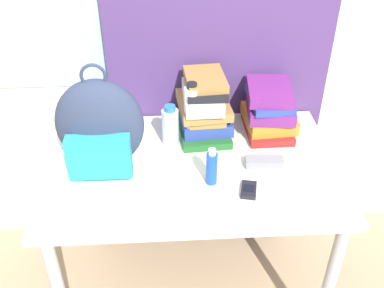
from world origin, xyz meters
TOP-DOWN VIEW (x-y plane):
  - wall_back at (-0.00, 0.84)m, footprint 6.00×0.06m
  - curtain_blue at (0.15, 0.79)m, footprint 0.99×0.04m
  - desk at (0.00, 0.38)m, footprint 1.17×0.76m
  - backpack at (-0.35, 0.39)m, footprint 0.33×0.22m
  - book_stack_left at (0.07, 0.61)m, footprint 0.24×0.30m
  - book_stack_center at (0.35, 0.61)m, footprint 0.22×0.27m
  - water_bottle at (-0.08, 0.53)m, footprint 0.07×0.07m
  - sports_bottle at (0.01, 0.53)m, footprint 0.06×0.06m
  - sunscreen_bottle at (0.07, 0.26)m, footprint 0.04×0.04m
  - cell_phone at (0.20, 0.20)m, footprint 0.07×0.10m
  - sunglasses_case at (0.29, 0.35)m, footprint 0.15×0.07m

SIDE VIEW (x-z plane):
  - desk at x=0.00m, z-range 0.28..1.04m
  - cell_phone at x=0.20m, z-range 0.76..0.77m
  - sunglasses_case at x=0.29m, z-range 0.76..0.79m
  - sunscreen_bottle at x=0.07m, z-range 0.75..0.91m
  - water_bottle at x=-0.08m, z-range 0.75..0.94m
  - book_stack_center at x=0.35m, z-range 0.75..0.97m
  - book_stack_left at x=0.07m, z-range 0.75..1.02m
  - sports_bottle at x=0.01m, z-range 0.75..1.04m
  - backpack at x=-0.35m, z-range 0.72..1.16m
  - curtain_blue at x=0.15m, z-range 0.00..2.50m
  - wall_back at x=0.00m, z-range 0.00..2.50m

